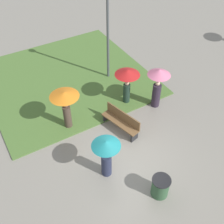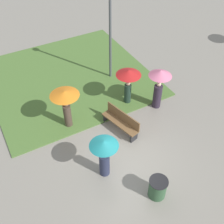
{
  "view_description": "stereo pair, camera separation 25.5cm",
  "coord_description": "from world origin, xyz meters",
  "px_view_note": "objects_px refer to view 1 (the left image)",
  "views": [
    {
      "loc": [
        5.41,
        -3.77,
        8.65
      ],
      "look_at": [
        -1.75,
        0.49,
        0.88
      ],
      "focal_mm": 45.0,
      "sensor_mm": 36.0,
      "label": 1
    },
    {
      "loc": [
        5.53,
        -3.55,
        8.65
      ],
      "look_at": [
        -1.75,
        0.49,
        0.88
      ],
      "focal_mm": 45.0,
      "sensor_mm": 36.0,
      "label": 2
    }
  ],
  "objects_px": {
    "crowd_person_teal": "(106,152)",
    "crowd_person_red": "(127,78)",
    "park_bench": "(121,121)",
    "trash_bin": "(160,187)",
    "lamp_post": "(108,26)",
    "crowd_person_orange": "(65,102)",
    "crowd_person_pink": "(158,82)"
  },
  "relations": [
    {
      "from": "trash_bin",
      "to": "lamp_post",
      "type": "bearing_deg",
      "value": 164.25
    },
    {
      "from": "lamp_post",
      "to": "crowd_person_teal",
      "type": "distance_m",
      "value": 6.17
    },
    {
      "from": "park_bench",
      "to": "trash_bin",
      "type": "xyz_separation_m",
      "value": [
        3.26,
        -0.5,
        -0.07
      ]
    },
    {
      "from": "trash_bin",
      "to": "crowd_person_orange",
      "type": "relative_size",
      "value": 0.43
    },
    {
      "from": "lamp_post",
      "to": "crowd_person_teal",
      "type": "relative_size",
      "value": 2.51
    },
    {
      "from": "trash_bin",
      "to": "crowd_person_red",
      "type": "distance_m",
      "value": 4.99
    },
    {
      "from": "crowd_person_pink",
      "to": "crowd_person_orange",
      "type": "height_order",
      "value": "crowd_person_pink"
    },
    {
      "from": "lamp_post",
      "to": "crowd_person_orange",
      "type": "relative_size",
      "value": 2.35
    },
    {
      "from": "crowd_person_orange",
      "to": "park_bench",
      "type": "bearing_deg",
      "value": -23.28
    },
    {
      "from": "park_bench",
      "to": "crowd_person_teal",
      "type": "relative_size",
      "value": 1.06
    },
    {
      "from": "crowd_person_teal",
      "to": "lamp_post",
      "type": "bearing_deg",
      "value": 145.12
    },
    {
      "from": "trash_bin",
      "to": "crowd_person_orange",
      "type": "distance_m",
      "value": 4.83
    },
    {
      "from": "park_bench",
      "to": "crowd_person_orange",
      "type": "xyz_separation_m",
      "value": [
        -1.27,
        -1.85,
        0.92
      ]
    },
    {
      "from": "lamp_post",
      "to": "trash_bin",
      "type": "bearing_deg",
      "value": -15.75
    },
    {
      "from": "crowd_person_pink",
      "to": "crowd_person_red",
      "type": "height_order",
      "value": "crowd_person_pink"
    },
    {
      "from": "park_bench",
      "to": "crowd_person_orange",
      "type": "bearing_deg",
      "value": -138.8
    },
    {
      "from": "crowd_person_pink",
      "to": "crowd_person_red",
      "type": "bearing_deg",
      "value": -53.3
    },
    {
      "from": "park_bench",
      "to": "trash_bin",
      "type": "relative_size",
      "value": 2.32
    },
    {
      "from": "crowd_person_teal",
      "to": "crowd_person_red",
      "type": "distance_m",
      "value": 4.06
    },
    {
      "from": "lamp_post",
      "to": "trash_bin",
      "type": "xyz_separation_m",
      "value": [
        6.76,
        -1.91,
        -2.41
      ]
    },
    {
      "from": "park_bench",
      "to": "crowd_person_orange",
      "type": "height_order",
      "value": "crowd_person_orange"
    },
    {
      "from": "crowd_person_red",
      "to": "crowd_person_orange",
      "type": "distance_m",
      "value": 2.98
    },
    {
      "from": "trash_bin",
      "to": "crowd_person_pink",
      "type": "xyz_separation_m",
      "value": [
        -3.75,
        2.65,
        0.95
      ]
    },
    {
      "from": "crowd_person_teal",
      "to": "crowd_person_red",
      "type": "bearing_deg",
      "value": 132.92
    },
    {
      "from": "crowd_person_teal",
      "to": "crowd_person_red",
      "type": "height_order",
      "value": "crowd_person_red"
    },
    {
      "from": "trash_bin",
      "to": "crowd_person_teal",
      "type": "relative_size",
      "value": 0.46
    },
    {
      "from": "crowd_person_teal",
      "to": "park_bench",
      "type": "bearing_deg",
      "value": 130.54
    },
    {
      "from": "park_bench",
      "to": "crowd_person_pink",
      "type": "relative_size",
      "value": 0.94
    },
    {
      "from": "trash_bin",
      "to": "crowd_person_red",
      "type": "relative_size",
      "value": 0.44
    },
    {
      "from": "crowd_person_pink",
      "to": "lamp_post",
      "type": "bearing_deg",
      "value": -89.23
    },
    {
      "from": "crowd_person_pink",
      "to": "park_bench",
      "type": "bearing_deg",
      "value": -0.46
    },
    {
      "from": "trash_bin",
      "to": "crowd_person_teal",
      "type": "bearing_deg",
      "value": -145.41
    }
  ]
}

